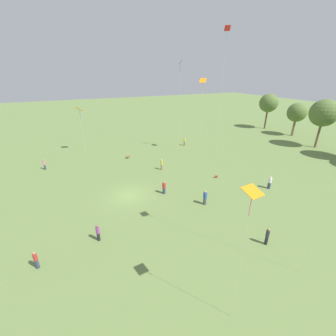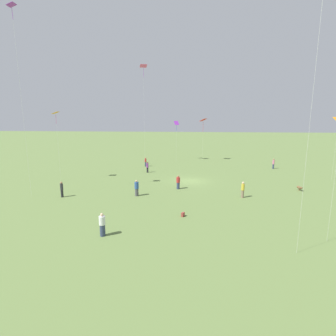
% 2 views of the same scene
% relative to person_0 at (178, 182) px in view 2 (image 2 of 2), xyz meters
% --- Properties ---
extents(ground_plane, '(240.00, 240.00, 0.00)m').
position_rel_person_0_xyz_m(ground_plane, '(-1.39, -4.28, -0.85)').
color(ground_plane, olive).
extents(person_0, '(0.46, 0.46, 1.73)m').
position_rel_person_0_xyz_m(person_0, '(0.00, 0.00, 0.00)').
color(person_0, '#333D5B').
rests_on(person_0, ground_plane).
extents(person_1, '(0.40, 0.40, 1.78)m').
position_rel_person_0_xyz_m(person_1, '(12.70, 4.58, 0.06)').
color(person_1, '#232328').
rests_on(person_1, ground_plane).
extents(person_2, '(0.46, 0.46, 1.81)m').
position_rel_person_0_xyz_m(person_2, '(-7.30, 2.91, 0.07)').
color(person_2, '#847056').
rests_on(person_2, ground_plane).
extents(person_3, '(0.60, 0.60, 1.80)m').
position_rel_person_0_xyz_m(person_3, '(4.93, 13.58, 0.04)').
color(person_3, '#333D5B').
rests_on(person_3, ground_plane).
extents(person_5, '(0.35, 0.35, 1.66)m').
position_rel_person_0_xyz_m(person_5, '(6.67, -14.40, 0.00)').
color(person_5, '#333D5B').
rests_on(person_5, ground_plane).
extents(person_6, '(0.46, 0.46, 1.76)m').
position_rel_person_0_xyz_m(person_6, '(-15.59, -14.30, 0.05)').
color(person_6, '#333D5B').
rests_on(person_6, ground_plane).
extents(person_7, '(0.45, 0.45, 1.75)m').
position_rel_person_0_xyz_m(person_7, '(5.46, -9.32, 0.04)').
color(person_7, '#232328').
rests_on(person_7, ground_plane).
extents(person_8, '(0.64, 0.64, 1.84)m').
position_rel_person_0_xyz_m(person_8, '(4.51, 3.33, 0.06)').
color(person_8, '#4C4C51').
rests_on(person_8, ground_plane).
extents(kite_1, '(0.92, 0.96, 9.50)m').
position_rel_person_0_xyz_m(kite_1, '(16.64, -2.76, 8.14)').
color(kite_1, orange).
rests_on(kite_1, ground_plane).
extents(kite_3, '(0.76, 0.80, 19.79)m').
position_rel_person_0_xyz_m(kite_3, '(16.31, 4.64, 17.24)').
color(kite_3, purple).
rests_on(kite_3, ground_plane).
extents(kite_5, '(1.62, 1.65, 8.47)m').
position_rel_person_0_xyz_m(kite_5, '(-3.70, -21.40, 7.15)').
color(kite_5, red).
rests_on(kite_5, ground_plane).
extents(kite_7, '(1.15, 1.06, 7.98)m').
position_rel_person_0_xyz_m(kite_7, '(1.61, -21.90, 6.51)').
color(kite_7, purple).
rests_on(kite_7, ground_plane).
extents(kite_8, '(1.53, 1.50, 17.85)m').
position_rel_person_0_xyz_m(kite_8, '(7.23, -16.88, 16.20)').
color(kite_8, '#E54C99').
rests_on(kite_8, ground_plane).
extents(dog_0, '(0.45, 0.83, 0.56)m').
position_rel_person_0_xyz_m(dog_0, '(-14.73, -0.57, -0.47)').
color(dog_0, brown).
rests_on(dog_0, ground_plane).
extents(picnic_bag_0, '(0.33, 0.43, 0.37)m').
position_rel_person_0_xyz_m(picnic_bag_0, '(-0.94, 9.10, -0.66)').
color(picnic_bag_0, '#933833').
rests_on(picnic_bag_0, ground_plane).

